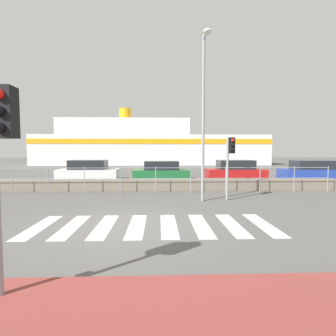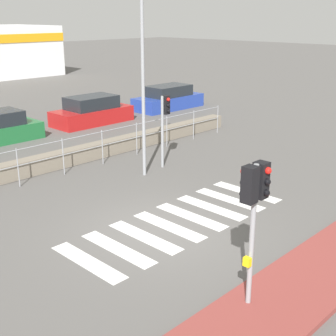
% 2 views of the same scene
% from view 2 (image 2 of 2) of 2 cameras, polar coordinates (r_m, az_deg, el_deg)
% --- Properties ---
extents(ground_plane, '(160.00, 160.00, 0.00)m').
position_cam_2_polar(ground_plane, '(12.52, -1.18, -7.66)').
color(ground_plane, '#565451').
extents(sidewalk_brick, '(24.00, 1.80, 0.12)m').
position_cam_2_polar(sidewalk_brick, '(10.34, 15.49, -14.02)').
color(sidewalk_brick, brown).
rests_on(sidewalk_brick, ground_plane).
extents(crosswalk, '(6.75, 2.40, 0.01)m').
position_cam_2_polar(crosswalk, '(13.07, 1.49, -6.48)').
color(crosswalk, silver).
rests_on(crosswalk, ground_plane).
extents(seawall, '(21.40, 0.55, 0.59)m').
position_cam_2_polar(seawall, '(17.39, -16.56, 0.14)').
color(seawall, slate).
rests_on(seawall, ground_plane).
extents(harbor_fence, '(19.30, 0.04, 1.34)m').
position_cam_2_polar(harbor_fence, '(16.50, -15.22, 1.36)').
color(harbor_fence, gray).
rests_on(harbor_fence, ground_plane).
extents(traffic_light_near, '(0.58, 0.41, 2.95)m').
position_cam_2_polar(traffic_light_near, '(8.61, 10.48, -3.62)').
color(traffic_light_near, gray).
rests_on(traffic_light_near, ground_plane).
extents(traffic_light_far, '(0.34, 0.32, 2.68)m').
position_cam_2_polar(traffic_light_far, '(17.17, -0.42, 6.47)').
color(traffic_light_far, gray).
rests_on(traffic_light_far, ground_plane).
extents(streetlamp, '(0.32, 1.03, 6.80)m').
position_cam_2_polar(streetlamp, '(15.80, -2.70, 13.38)').
color(streetlamp, gray).
rests_on(streetlamp, ground_plane).
extents(parked_car_red, '(4.23, 1.84, 1.44)m').
position_cam_2_polar(parked_car_red, '(24.99, -9.25, 6.78)').
color(parked_car_red, '#B21919').
rests_on(parked_car_red, ground_plane).
extents(parked_car_blue, '(4.50, 1.85, 1.41)m').
position_cam_2_polar(parked_car_blue, '(28.71, 0.03, 8.45)').
color(parked_car_blue, '#233D9E').
rests_on(parked_car_blue, ground_plane).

